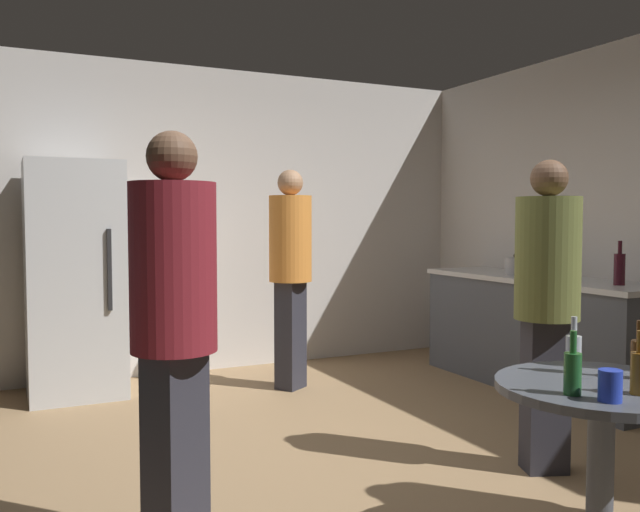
% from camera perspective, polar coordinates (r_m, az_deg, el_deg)
% --- Properties ---
extents(ground_plane, '(5.20, 5.20, 0.10)m').
position_cam_1_polar(ground_plane, '(3.84, 0.93, -18.38)').
color(ground_plane, '#9E7C56').
extents(wall_back, '(5.32, 0.06, 2.70)m').
position_cam_1_polar(wall_back, '(6.04, -10.31, 3.03)').
color(wall_back, silver).
rests_on(wall_back, ground_plane).
extents(refrigerator, '(0.70, 0.68, 1.80)m').
position_cam_1_polar(refrigerator, '(5.44, -20.26, -1.88)').
color(refrigerator, silver).
rests_on(refrigerator, ground_plane).
extents(kitchen_counter, '(0.64, 2.19, 0.90)m').
position_cam_1_polar(kitchen_counter, '(5.66, 18.21, -6.22)').
color(kitchen_counter, '#4C515B').
rests_on(kitchen_counter, ground_plane).
extents(kettle, '(0.24, 0.17, 0.18)m').
position_cam_1_polar(kettle, '(5.73, 16.42, -0.84)').
color(kettle, '#B2B2B7').
rests_on(kettle, kitchen_counter).
extents(wine_bottle_on_counter, '(0.08, 0.08, 0.31)m').
position_cam_1_polar(wine_bottle_on_counter, '(5.09, 24.27, -0.96)').
color(wine_bottle_on_counter, '#3F141E').
rests_on(wine_bottle_on_counter, kitchen_counter).
extents(foreground_table, '(0.80, 0.80, 0.73)m').
position_cam_1_polar(foreground_table, '(2.83, 22.98, -12.07)').
color(foreground_table, '#4C515B').
rests_on(foreground_table, ground_plane).
extents(beer_bottle_amber, '(0.06, 0.06, 0.23)m').
position_cam_1_polar(beer_bottle_amber, '(2.67, 25.69, -8.89)').
color(beer_bottle_amber, '#8C5919').
rests_on(beer_bottle_amber, foreground_table).
extents(beer_bottle_brown, '(0.06, 0.06, 0.23)m').
position_cam_1_polar(beer_bottle_brown, '(2.92, 25.64, -7.84)').
color(beer_bottle_brown, '#593314').
rests_on(beer_bottle_brown, foreground_table).
extents(beer_bottle_green, '(0.06, 0.06, 0.23)m').
position_cam_1_polar(beer_bottle_green, '(2.57, 20.82, -9.23)').
color(beer_bottle_green, '#26662D').
rests_on(beer_bottle_green, foreground_table).
extents(beer_bottle_clear, '(0.06, 0.06, 0.23)m').
position_cam_1_polar(beer_bottle_clear, '(2.93, 20.89, -7.70)').
color(beer_bottle_clear, silver).
rests_on(beer_bottle_clear, foreground_table).
extents(plastic_cup_blue, '(0.08, 0.08, 0.11)m').
position_cam_1_polar(plastic_cup_blue, '(2.53, 23.60, -10.14)').
color(plastic_cup_blue, blue).
rests_on(plastic_cup_blue, foreground_table).
extents(person_in_olive_shirt, '(0.44, 0.44, 1.68)m').
position_cam_1_polar(person_in_olive_shirt, '(3.75, 18.87, -2.81)').
color(person_in_olive_shirt, '#2D2D38').
rests_on(person_in_olive_shirt, ground_plane).
extents(person_in_maroon_shirt, '(0.47, 0.47, 1.70)m').
position_cam_1_polar(person_in_maroon_shirt, '(2.69, -12.41, -4.64)').
color(person_in_maroon_shirt, '#2D2D38').
rests_on(person_in_maroon_shirt, ground_plane).
extents(person_in_orange_shirt, '(0.47, 0.47, 1.75)m').
position_cam_1_polar(person_in_orange_shirt, '(5.31, -2.55, -0.41)').
color(person_in_orange_shirt, '#2D2D38').
rests_on(person_in_orange_shirt, ground_plane).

